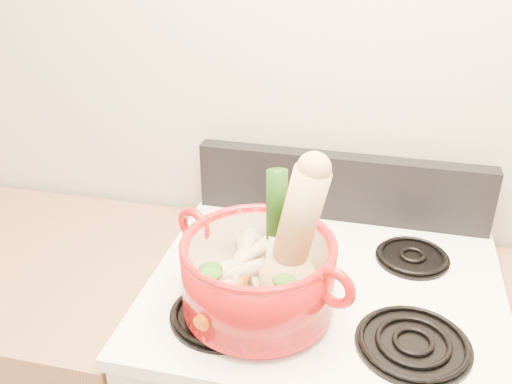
# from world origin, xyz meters

# --- Properties ---
(wall_back) EXTENTS (3.50, 0.02, 2.60)m
(wall_back) POSITION_xyz_m (0.00, 1.75, 1.30)
(wall_back) COLOR beige
(wall_back) RESTS_ON floor
(cooktop) EXTENTS (0.78, 0.67, 0.03)m
(cooktop) POSITION_xyz_m (0.00, 1.40, 0.93)
(cooktop) COLOR white
(cooktop) RESTS_ON stove_body
(control_backsplash) EXTENTS (0.76, 0.05, 0.18)m
(control_backsplash) POSITION_xyz_m (0.00, 1.70, 1.04)
(control_backsplash) COLOR black
(control_backsplash) RESTS_ON cooktop
(burner_front_left) EXTENTS (0.22, 0.22, 0.02)m
(burner_front_left) POSITION_xyz_m (-0.19, 1.24, 0.96)
(burner_front_left) COLOR black
(burner_front_left) RESTS_ON cooktop
(burner_front_right) EXTENTS (0.22, 0.22, 0.02)m
(burner_front_right) POSITION_xyz_m (0.19, 1.24, 0.96)
(burner_front_right) COLOR black
(burner_front_right) RESTS_ON cooktop
(burner_back_left) EXTENTS (0.17, 0.17, 0.02)m
(burner_back_left) POSITION_xyz_m (-0.19, 1.54, 0.96)
(burner_back_left) COLOR black
(burner_back_left) RESTS_ON cooktop
(burner_back_right) EXTENTS (0.17, 0.17, 0.02)m
(burner_back_right) POSITION_xyz_m (0.19, 1.54, 0.96)
(burner_back_right) COLOR black
(burner_back_right) RESTS_ON cooktop
(dutch_oven) EXTENTS (0.41, 0.41, 0.15)m
(dutch_oven) POSITION_xyz_m (-0.12, 1.27, 1.04)
(dutch_oven) COLOR #AB0F0E
(dutch_oven) RESTS_ON burner_front_left
(pot_handle_left) EXTENTS (0.09, 0.05, 0.09)m
(pot_handle_left) POSITION_xyz_m (-0.28, 1.34, 1.10)
(pot_handle_left) COLOR #AB0F0E
(pot_handle_left) RESTS_ON dutch_oven
(pot_handle_right) EXTENTS (0.09, 0.05, 0.09)m
(pot_handle_right) POSITION_xyz_m (0.03, 1.20, 1.10)
(pot_handle_right) COLOR #AB0F0E
(pot_handle_right) RESTS_ON dutch_oven
(squash) EXTENTS (0.20, 0.16, 0.32)m
(squash) POSITION_xyz_m (-0.06, 1.27, 1.15)
(squash) COLOR #DCAE70
(squash) RESTS_ON dutch_oven
(leek) EXTENTS (0.06, 0.06, 0.27)m
(leek) POSITION_xyz_m (-0.10, 1.31, 1.14)
(leek) COLOR silver
(leek) RESTS_ON dutch_oven
(ginger) EXTENTS (0.10, 0.09, 0.05)m
(ginger) POSITION_xyz_m (-0.08, 1.35, 1.02)
(ginger) COLOR tan
(ginger) RESTS_ON dutch_oven
(parsnip_0) EXTENTS (0.05, 0.23, 0.06)m
(parsnip_0) POSITION_xyz_m (-0.16, 1.32, 1.03)
(parsnip_0) COLOR beige
(parsnip_0) RESTS_ON dutch_oven
(parsnip_1) EXTENTS (0.07, 0.23, 0.07)m
(parsnip_1) POSITION_xyz_m (-0.18, 1.29, 1.03)
(parsnip_1) COLOR beige
(parsnip_1) RESTS_ON dutch_oven
(parsnip_2) EXTENTS (0.13, 0.20, 0.06)m
(parsnip_2) POSITION_xyz_m (-0.15, 1.32, 1.03)
(parsnip_2) COLOR beige
(parsnip_2) RESTS_ON dutch_oven
(parsnip_3) EXTENTS (0.17, 0.10, 0.05)m
(parsnip_3) POSITION_xyz_m (-0.19, 1.27, 1.04)
(parsnip_3) COLOR #EEE5C1
(parsnip_3) RESTS_ON dutch_oven
(parsnip_4) EXTENTS (0.04, 0.21, 0.06)m
(parsnip_4) POSITION_xyz_m (-0.17, 1.31, 1.05)
(parsnip_4) COLOR beige
(parsnip_4) RESTS_ON dutch_oven
(parsnip_5) EXTENTS (0.14, 0.18, 0.05)m
(parsnip_5) POSITION_xyz_m (-0.16, 1.32, 1.05)
(parsnip_5) COLOR beige
(parsnip_5) RESTS_ON dutch_oven
(carrot_0) EXTENTS (0.09, 0.18, 0.05)m
(carrot_0) POSITION_xyz_m (-0.16, 1.25, 1.02)
(carrot_0) COLOR #CA5C0A
(carrot_0) RESTS_ON dutch_oven
(carrot_1) EXTENTS (0.07, 0.16, 0.05)m
(carrot_1) POSITION_xyz_m (-0.18, 1.20, 1.02)
(carrot_1) COLOR #D6620A
(carrot_1) RESTS_ON dutch_oven
(carrot_2) EXTENTS (0.12, 0.18, 0.05)m
(carrot_2) POSITION_xyz_m (-0.10, 1.25, 1.03)
(carrot_2) COLOR #BB5109
(carrot_2) RESTS_ON dutch_oven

